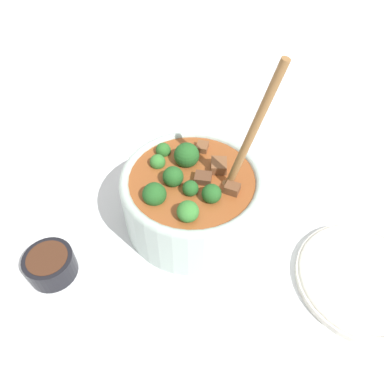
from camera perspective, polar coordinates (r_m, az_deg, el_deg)
ground_plane at (r=0.69m, az=0.00°, el=-4.01°), size 4.00×4.00×0.00m
stew_bowl at (r=0.64m, az=-0.01°, el=-0.43°), size 0.24×0.24×0.33m
condiment_bowl at (r=0.65m, az=-20.80°, el=-10.21°), size 0.08×0.08×0.04m
empty_plate at (r=0.67m, az=24.74°, el=-11.90°), size 0.21×0.21×0.02m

